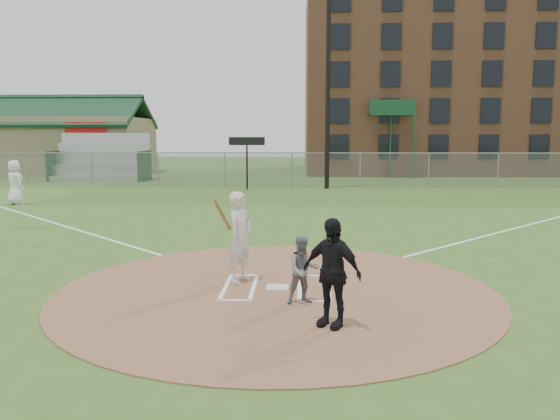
{
  "coord_description": "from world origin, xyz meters",
  "views": [
    {
      "loc": [
        0.44,
        -10.22,
        2.95
      ],
      "look_at": [
        0.0,
        2.0,
        1.3
      ],
      "focal_mm": 35.0,
      "sensor_mm": 36.0,
      "label": 1
    }
  ],
  "objects_px": {
    "home_plate": "(277,287)",
    "catcher": "(303,270)",
    "umpire": "(331,272)",
    "batter_at_plate": "(240,237)",
    "ondeck_player": "(15,182)"
  },
  "relations": [
    {
      "from": "home_plate",
      "to": "catcher",
      "type": "height_order",
      "value": "catcher"
    },
    {
      "from": "catcher",
      "to": "umpire",
      "type": "bearing_deg",
      "value": -85.13
    },
    {
      "from": "umpire",
      "to": "catcher",
      "type": "bearing_deg",
      "value": 143.52
    },
    {
      "from": "home_plate",
      "to": "catcher",
      "type": "xyz_separation_m",
      "value": [
        0.5,
        -0.94,
        0.59
      ]
    },
    {
      "from": "home_plate",
      "to": "batter_at_plate",
      "type": "relative_size",
      "value": 0.23
    },
    {
      "from": "home_plate",
      "to": "catcher",
      "type": "bearing_deg",
      "value": -62.28
    },
    {
      "from": "ondeck_player",
      "to": "catcher",
      "type": "bearing_deg",
      "value": 165.67
    },
    {
      "from": "catcher",
      "to": "umpire",
      "type": "xyz_separation_m",
      "value": [
        0.43,
        -1.16,
        0.25
      ]
    },
    {
      "from": "home_plate",
      "to": "umpire",
      "type": "relative_size",
      "value": 0.25
    },
    {
      "from": "catcher",
      "to": "ondeck_player",
      "type": "relative_size",
      "value": 0.62
    },
    {
      "from": "home_plate",
      "to": "ondeck_player",
      "type": "relative_size",
      "value": 0.22
    },
    {
      "from": "home_plate",
      "to": "ondeck_player",
      "type": "height_order",
      "value": "ondeck_player"
    },
    {
      "from": "ondeck_player",
      "to": "batter_at_plate",
      "type": "height_order",
      "value": "ondeck_player"
    },
    {
      "from": "home_plate",
      "to": "batter_at_plate",
      "type": "bearing_deg",
      "value": 148.02
    },
    {
      "from": "ondeck_player",
      "to": "home_plate",
      "type": "bearing_deg",
      "value": 166.52
    }
  ]
}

